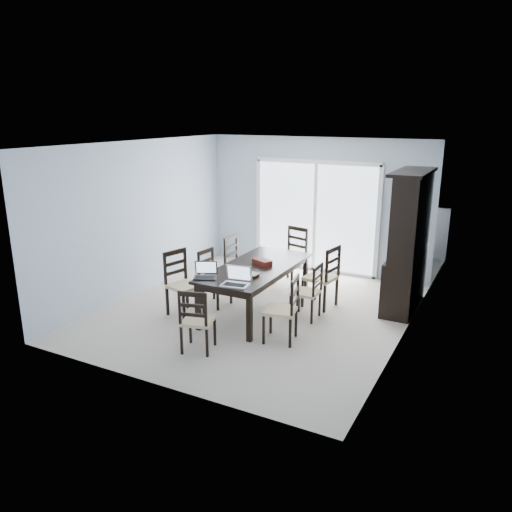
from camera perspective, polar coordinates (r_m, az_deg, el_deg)
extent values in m
plane|color=beige|center=(7.96, 0.03, -6.33)|extent=(5.00, 5.00, 0.00)
plane|color=white|center=(7.37, 0.03, 12.70)|extent=(5.00, 5.00, 0.00)
cube|color=#A4B2C3|center=(9.80, 6.87, 5.76)|extent=(4.50, 0.02, 2.60)
cube|color=#A4B2C3|center=(8.81, -13.08, 4.30)|extent=(0.02, 5.00, 2.60)
cube|color=#A4B2C3|center=(6.85, 16.95, 0.69)|extent=(0.02, 5.00, 2.60)
cube|color=gray|center=(11.03, 8.51, -0.36)|extent=(4.50, 2.00, 0.10)
cube|color=#99999E|center=(11.80, 10.25, 3.66)|extent=(4.50, 0.06, 1.10)
cube|color=black|center=(7.71, 0.03, -1.31)|extent=(1.00, 2.20, 0.04)
cube|color=black|center=(7.73, 0.03, -1.73)|extent=(0.88, 2.08, 0.10)
cube|color=black|center=(7.24, -6.64, -5.84)|extent=(0.07, 0.07, 0.69)
cube|color=black|center=(6.83, -0.75, -7.10)|extent=(0.07, 0.07, 0.69)
cube|color=black|center=(8.86, 0.63, -1.60)|extent=(0.07, 0.07, 0.69)
cube|color=black|center=(8.53, 5.66, -2.39)|extent=(0.07, 0.07, 0.69)
cube|color=black|center=(8.32, 16.54, -2.90)|extent=(0.45, 1.30, 0.85)
cube|color=black|center=(8.04, 17.36, 4.34)|extent=(0.38, 1.30, 1.30)
cube|color=black|center=(7.94, 17.55, 9.13)|extent=(0.50, 1.38, 0.05)
cube|color=black|center=(7.67, 15.33, 3.96)|extent=(0.02, 0.36, 1.18)
cube|color=black|center=(8.07, 16.00, 4.50)|extent=(0.02, 0.36, 1.18)
cube|color=black|center=(8.48, 16.60, 4.98)|extent=(0.02, 0.36, 1.18)
cube|color=silver|center=(9.83, 6.78, 4.31)|extent=(2.40, 0.02, 2.10)
cube|color=white|center=(9.66, 6.96, 10.64)|extent=(2.52, 0.05, 0.08)
cube|color=white|center=(9.82, 6.75, 4.29)|extent=(0.06, 0.05, 2.10)
cube|color=white|center=(10.07, 6.56, -1.42)|extent=(2.52, 0.05, 0.05)
cube|color=black|center=(8.09, -7.88, -4.42)|extent=(0.04, 0.04, 0.45)
cube|color=black|center=(7.86, -10.09, -5.14)|extent=(0.04, 0.04, 0.45)
cube|color=black|center=(7.81, -6.02, -5.13)|extent=(0.04, 0.04, 0.45)
cube|color=black|center=(7.57, -8.26, -5.90)|extent=(0.04, 0.04, 0.45)
cube|color=beige|center=(7.74, -8.13, -3.42)|extent=(0.53, 0.53, 0.05)
cube|color=black|center=(8.43, -4.82, -3.64)|extent=(0.04, 0.04, 0.40)
cube|color=black|center=(8.17, -6.37, -4.33)|extent=(0.04, 0.04, 0.40)
cube|color=black|center=(8.22, -2.87, -4.11)|extent=(0.04, 0.04, 0.40)
cube|color=black|center=(7.96, -4.40, -4.84)|extent=(0.04, 0.04, 0.40)
cube|color=beige|center=(8.12, -4.65, -2.73)|extent=(0.43, 0.43, 0.05)
cube|color=black|center=(9.10, -2.11, -2.01)|extent=(0.04, 0.04, 0.42)
cube|color=black|center=(8.80, -3.43, -2.66)|extent=(0.04, 0.04, 0.42)
cube|color=black|center=(8.91, -0.08, -2.39)|extent=(0.04, 0.04, 0.42)
cube|color=black|center=(8.61, -1.36, -3.07)|extent=(0.04, 0.04, 0.42)
cube|color=beige|center=(8.78, -1.76, -1.06)|extent=(0.44, 0.44, 0.05)
cube|color=black|center=(6.73, 3.93, -8.81)|extent=(0.04, 0.04, 0.42)
cube|color=black|center=(7.05, 4.60, -7.60)|extent=(0.04, 0.04, 0.42)
cube|color=black|center=(6.81, 0.88, -8.45)|extent=(0.04, 0.04, 0.42)
cube|color=black|center=(7.13, 1.70, -7.28)|extent=(0.04, 0.04, 0.42)
cube|color=beige|center=(6.84, 2.80, -6.25)|extent=(0.48, 0.48, 0.05)
cube|color=black|center=(7.48, 6.40, -6.34)|extent=(0.03, 0.03, 0.39)
cube|color=black|center=(7.78, 7.29, -5.47)|extent=(0.03, 0.03, 0.39)
cube|color=black|center=(7.60, 3.96, -5.92)|extent=(0.03, 0.03, 0.39)
cube|color=black|center=(7.89, 4.94, -5.08)|extent=(0.03, 0.03, 0.39)
cube|color=beige|center=(7.61, 5.69, -4.18)|extent=(0.39, 0.39, 0.05)
cube|color=black|center=(7.91, 7.84, -4.88)|extent=(0.04, 0.04, 0.45)
cube|color=black|center=(8.24, 9.19, -4.06)|extent=(0.04, 0.04, 0.45)
cube|color=black|center=(8.09, 5.34, -4.29)|extent=(0.04, 0.04, 0.45)
cube|color=black|center=(8.42, 6.77, -3.52)|extent=(0.04, 0.04, 0.45)
cube|color=beige|center=(8.08, 7.35, -2.49)|extent=(0.51, 0.51, 0.05)
cube|color=black|center=(6.62, -8.51, -9.52)|extent=(0.04, 0.04, 0.39)
cube|color=black|center=(6.51, -5.62, -9.86)|extent=(0.04, 0.04, 0.39)
cube|color=black|center=(6.91, -7.50, -8.33)|extent=(0.04, 0.04, 0.39)
cube|color=black|center=(6.81, -4.73, -8.63)|extent=(0.04, 0.04, 0.39)
cube|color=beige|center=(6.62, -6.65, -7.37)|extent=(0.47, 0.47, 0.05)
cube|color=black|center=(9.25, 5.64, -1.68)|extent=(0.04, 0.04, 0.45)
cube|color=black|center=(9.48, 3.68, -1.19)|extent=(0.04, 0.04, 0.45)
cube|color=black|center=(8.94, 4.12, -2.27)|extent=(0.04, 0.04, 0.45)
cube|color=black|center=(9.18, 2.14, -1.75)|extent=(0.04, 0.04, 0.45)
cube|color=beige|center=(9.13, 3.93, -0.20)|extent=(0.54, 0.54, 0.05)
cube|color=black|center=(7.19, -5.82, -2.46)|extent=(0.39, 0.34, 0.02)
cube|color=silver|center=(7.16, -5.85, -1.61)|extent=(0.27, 0.16, 0.17)
cube|color=silver|center=(6.85, -2.40, -3.33)|extent=(0.41, 0.31, 0.02)
cube|color=silver|center=(6.81, -2.41, -2.31)|extent=(0.33, 0.09, 0.20)
cube|color=maroon|center=(7.26, -0.64, -2.15)|extent=(0.24, 0.20, 0.03)
cube|color=gold|center=(7.25, -0.57, -2.01)|extent=(0.24, 0.19, 0.01)
cube|color=black|center=(6.91, -3.29, -3.20)|extent=(0.10, 0.07, 0.01)
cube|color=#480E0E|center=(7.78, 0.71, -0.69)|extent=(0.35, 0.26, 0.08)
cube|color=maroon|center=(10.93, 7.44, 2.28)|extent=(2.08, 1.92, 0.91)
cube|color=gray|center=(10.82, 7.54, 4.78)|extent=(2.14, 1.97, 0.06)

